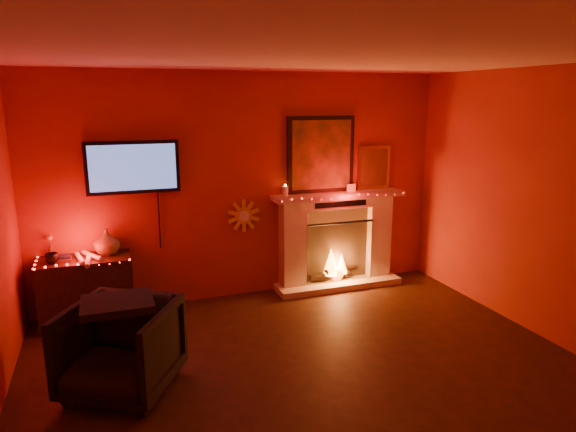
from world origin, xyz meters
The scene contains 6 objects.
room centered at (0.00, 0.00, 1.35)m, with size 5.00×5.00×5.00m.
fireplace centered at (1.14, 2.39, 0.72)m, with size 1.72×0.40×2.18m.
tv centered at (-1.30, 2.45, 1.65)m, with size 1.00×0.07×1.24m.
sunburst_clock centered at (-0.05, 2.48, 1.00)m, with size 0.40×0.03×0.40m.
console_table centered at (-1.86, 2.26, 0.40)m, with size 0.95×0.61×1.01m.
armchair centered at (-1.58, 0.70, 0.38)m, with size 0.82×0.84×0.76m, color black.
Camera 1 is at (-1.61, -3.39, 2.38)m, focal length 32.00 mm.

